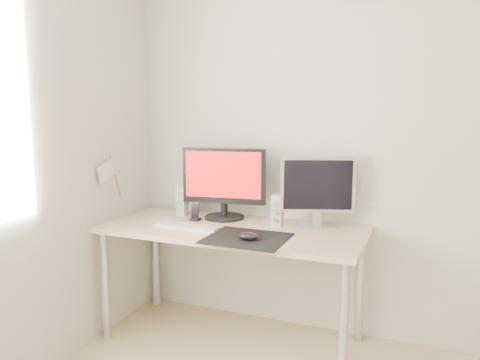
% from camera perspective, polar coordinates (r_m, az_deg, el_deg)
% --- Properties ---
extents(wall_back, '(3.50, 0.00, 3.50)m').
position_cam_1_polar(wall_back, '(2.94, 18.98, 4.35)').
color(wall_back, silver).
rests_on(wall_back, ground).
extents(mousepad, '(0.45, 0.40, 0.00)m').
position_cam_1_polar(mousepad, '(2.63, 0.84, -7.11)').
color(mousepad, black).
rests_on(mousepad, desk).
extents(mouse, '(0.11, 0.07, 0.04)m').
position_cam_1_polar(mouse, '(2.59, 1.01, -6.86)').
color(mouse, black).
rests_on(mouse, mousepad).
extents(desk, '(1.60, 0.70, 0.73)m').
position_cam_1_polar(desk, '(2.89, -0.98, -7.29)').
color(desk, '#D1B587').
rests_on(desk, ground).
extents(main_monitor, '(0.55, 0.29, 0.47)m').
position_cam_1_polar(main_monitor, '(3.04, -1.98, -0.08)').
color(main_monitor, black).
rests_on(main_monitor, desk).
extents(second_monitor, '(0.44, 0.22, 0.43)m').
position_cam_1_polar(second_monitor, '(2.86, 9.43, -1.02)').
color(second_monitor, silver).
rests_on(second_monitor, desk).
extents(speaker_left, '(0.06, 0.08, 0.20)m').
position_cam_1_polar(speaker_left, '(3.18, -7.03, -2.59)').
color(speaker_left, silver).
rests_on(speaker_left, desk).
extents(speaker_right, '(0.06, 0.08, 0.20)m').
position_cam_1_polar(speaker_right, '(2.89, 4.59, -3.74)').
color(speaker_right, silver).
rests_on(speaker_right, desk).
extents(keyboard, '(0.42, 0.13, 0.02)m').
position_cam_1_polar(keyboard, '(2.89, -6.34, -5.62)').
color(keyboard, silver).
rests_on(keyboard, desk).
extents(phone_dock, '(0.06, 0.05, 0.11)m').
position_cam_1_polar(phone_dock, '(3.05, -5.49, -4.29)').
color(phone_dock, black).
rests_on(phone_dock, desk).
extents(pennant, '(0.01, 0.23, 0.29)m').
position_cam_1_polar(pennant, '(3.09, -15.66, 0.92)').
color(pennant, '#A57F54').
rests_on(pennant, wall_left).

